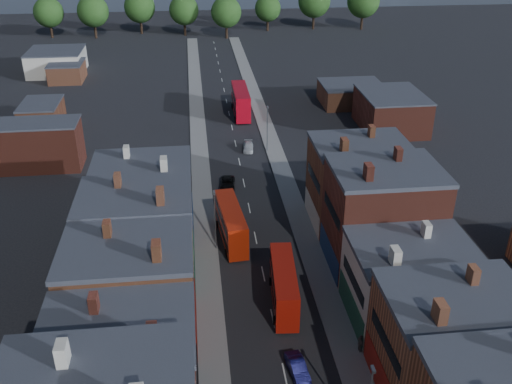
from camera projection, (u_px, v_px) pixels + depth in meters
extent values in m
cube|color=gray|center=(201.00, 179.00, 88.98)|extent=(3.00, 200.00, 0.12)
cube|color=gray|center=(283.00, 175.00, 90.29)|extent=(3.00, 200.00, 0.12)
cube|color=#5F271B|center=(482.00, 373.00, 43.90)|extent=(12.00, 80.00, 13.37)
cube|color=slate|center=(373.00, 369.00, 42.41)|extent=(0.25, 0.70, 0.25)
cylinder|color=slate|center=(215.00, 221.00, 69.66)|extent=(0.16, 0.16, 8.00)
cube|color=slate|center=(214.00, 192.00, 67.81)|extent=(0.25, 0.70, 0.25)
cylinder|color=slate|center=(267.00, 129.00, 97.16)|extent=(0.16, 0.16, 8.00)
cube|color=slate|center=(268.00, 107.00, 95.32)|extent=(0.25, 0.70, 0.25)
cube|color=#AB1F09|center=(231.00, 223.00, 72.12)|extent=(3.53, 11.07, 4.35)
cube|color=black|center=(231.00, 229.00, 72.50)|extent=(3.51, 10.21, 0.89)
cube|color=black|center=(231.00, 216.00, 71.64)|extent=(3.51, 10.21, 0.89)
cylinder|color=black|center=(226.00, 253.00, 69.80)|extent=(0.39, 1.01, 0.99)
cylinder|color=black|center=(246.00, 250.00, 70.26)|extent=(0.39, 1.01, 0.99)
cylinder|color=black|center=(218.00, 224.00, 75.84)|extent=(0.39, 1.01, 0.99)
cylinder|color=black|center=(236.00, 222.00, 76.30)|extent=(0.39, 1.01, 0.99)
cube|color=#B0150A|center=(284.00, 285.00, 60.81)|extent=(3.14, 10.55, 4.16)
cube|color=black|center=(284.00, 291.00, 61.18)|extent=(3.14, 9.73, 0.85)
cube|color=black|center=(284.00, 278.00, 60.35)|extent=(3.14, 9.73, 0.85)
cylinder|color=black|center=(275.00, 320.00, 58.71)|extent=(0.35, 0.96, 0.95)
cylinder|color=black|center=(297.00, 320.00, 58.79)|extent=(0.35, 0.96, 0.95)
cylinder|color=black|center=(271.00, 282.00, 64.61)|extent=(0.35, 0.96, 0.95)
cylinder|color=black|center=(291.00, 281.00, 64.69)|extent=(0.35, 0.96, 0.95)
cube|color=#AA0715|center=(241.00, 101.00, 114.02)|extent=(2.87, 12.52, 5.00)
cube|color=black|center=(241.00, 106.00, 114.47)|extent=(2.93, 11.52, 1.02)
cube|color=black|center=(241.00, 95.00, 113.47)|extent=(2.93, 11.52, 1.02)
cylinder|color=black|center=(235.00, 119.00, 111.42)|extent=(0.34, 1.14, 1.14)
cylinder|color=black|center=(250.00, 119.00, 111.70)|extent=(0.34, 1.14, 1.14)
cylinder|color=black|center=(232.00, 106.00, 118.49)|extent=(0.34, 1.14, 1.14)
cylinder|color=black|center=(246.00, 106.00, 118.77)|extent=(0.34, 1.14, 1.14)
imported|color=#131457|center=(298.00, 368.00, 52.55)|extent=(1.96, 4.21, 1.34)
imported|color=black|center=(227.00, 183.00, 86.44)|extent=(2.56, 4.83, 1.30)
imported|color=silver|center=(248.00, 147.00, 99.00)|extent=(2.16, 4.36, 1.22)
imported|color=#5D5750|center=(361.00, 343.00, 54.79)|extent=(0.67, 1.20, 1.94)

